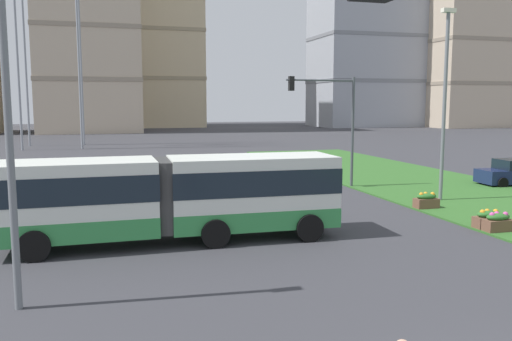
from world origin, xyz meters
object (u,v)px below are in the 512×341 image
traffic_light_far_right (332,112)px  apartment_tower_east (465,25)px  flower_planter_4 (488,219)px  apartment_tower_centre (161,36)px  articulated_bus (175,196)px  car_maroon_sedan (113,185)px  streetlight_left (8,119)px  traffic_light_near_left (81,208)px  flower_planter_5 (426,200)px  apartment_tower_eastcentre (367,17)px  flower_planter_3 (498,222)px  streetlight_median (445,98)px

traffic_light_far_right → apartment_tower_east: apartment_tower_east is taller
flower_planter_4 → apartment_tower_centre: size_ratio=0.03×
articulated_bus → car_maroon_sedan: size_ratio=2.63×
articulated_bus → apartment_tower_east: (71.38, 79.11, 19.52)m
streetlight_left → apartment_tower_east: size_ratio=0.20×
articulated_bus → traffic_light_near_left: size_ratio=1.86×
car_maroon_sedan → flower_planter_5: size_ratio=4.11×
traffic_light_far_right → streetlight_left: bearing=-134.8°
car_maroon_sedan → apartment_tower_eastcentre: apartment_tower_eastcentre is taller
apartment_tower_east → apartment_tower_eastcentre: bearing=164.5°
articulated_bus → streetlight_left: size_ratio=1.44×
flower_planter_3 → apartment_tower_east: size_ratio=0.03×
flower_planter_3 → car_maroon_sedan: bearing=140.8°
streetlight_median → streetlight_left: bearing=-152.7°
traffic_light_far_right → apartment_tower_centre: apartment_tower_centre is taller
streetlight_left → apartment_tower_eastcentre: 107.38m
articulated_bus → traffic_light_far_right: bearing=42.9°
traffic_light_near_left → apartment_tower_east: apartment_tower_east is taller
flower_planter_4 → streetlight_median: (1.90, 5.78, 4.75)m
streetlight_left → apartment_tower_eastcentre: (55.86, 89.90, 18.12)m
traffic_light_far_right → streetlight_median: size_ratio=0.68×
articulated_bus → flower_planter_4: size_ratio=10.81×
flower_planter_3 → traffic_light_far_right: traffic_light_far_right is taller
apartment_tower_centre → traffic_light_far_right: bearing=-89.9°
traffic_light_far_right → apartment_tower_east: (61.11, 69.56, 16.79)m
traffic_light_far_right → streetlight_median: streetlight_median is taller
car_maroon_sedan → traffic_light_near_left: traffic_light_near_left is taller
apartment_tower_eastcentre → traffic_light_near_left: bearing=-118.3°
flower_planter_4 → apartment_tower_east: apartment_tower_east is taller
flower_planter_4 → flower_planter_5: 4.16m
apartment_tower_east → streetlight_median: bearing=-127.5°
apartment_tower_eastcentre → flower_planter_3: bearing=-114.4°
car_maroon_sedan → apartment_tower_eastcentre: size_ratio=0.10×
traffic_light_near_left → car_maroon_sedan: bearing=88.9°
traffic_light_far_right → apartment_tower_eastcentre: (41.14, 75.09, 18.29)m
car_maroon_sedan → apartment_tower_centre: bearing=82.2°
car_maroon_sedan → apartment_tower_east: size_ratio=0.11×
flower_planter_4 → apartment_tower_east: 102.32m
articulated_bus → car_maroon_sedan: (-1.99, 9.27, -0.90)m
traffic_light_far_right → streetlight_left: (-14.72, -14.80, 0.18)m
streetlight_median → apartment_tower_centre: apartment_tower_centre is taller
flower_planter_4 → traffic_light_near_left: (-14.47, -13.87, 3.89)m
streetlight_median → apartment_tower_eastcentre: 90.48m
articulated_bus → traffic_light_far_right: size_ratio=1.86×
car_maroon_sedan → flower_planter_4: bearing=-37.8°
articulated_bus → apartment_tower_east: 108.33m
articulated_bus → streetlight_left: bearing=-130.3°
flower_planter_3 → flower_planter_5: size_ratio=1.00×
flower_planter_5 → streetlight_median: streetlight_median is taller
streetlight_left → flower_planter_5: bearing=25.5°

